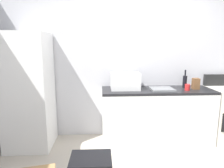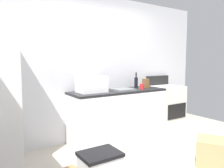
% 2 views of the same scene
% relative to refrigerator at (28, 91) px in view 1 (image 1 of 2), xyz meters
% --- Properties ---
extents(wall_back, '(5.00, 0.10, 2.60)m').
position_rel_refrigerator_xyz_m(wall_back, '(1.75, 0.40, 0.40)').
color(wall_back, silver).
rests_on(wall_back, ground_plane).
extents(kitchen_counter, '(1.80, 0.60, 0.90)m').
position_rel_refrigerator_xyz_m(kitchen_counter, '(2.05, 0.05, -0.45)').
color(kitchen_counter, white).
rests_on(kitchen_counter, ground_plane).
extents(refrigerator, '(0.68, 0.66, 1.80)m').
position_rel_refrigerator_xyz_m(refrigerator, '(0.00, 0.00, 0.00)').
color(refrigerator, white).
rests_on(refrigerator, ground_plane).
extents(microwave, '(0.46, 0.34, 0.27)m').
position_rel_refrigerator_xyz_m(microwave, '(1.52, 0.09, 0.14)').
color(microwave, white).
rests_on(microwave, kitchen_counter).
extents(sink_basin, '(0.36, 0.32, 0.03)m').
position_rel_refrigerator_xyz_m(sink_basin, '(2.11, -0.02, 0.02)').
color(sink_basin, slate).
rests_on(sink_basin, kitchen_counter).
extents(wine_bottle, '(0.07, 0.07, 0.30)m').
position_rel_refrigerator_xyz_m(wine_bottle, '(2.56, 0.17, 0.11)').
color(wine_bottle, black).
rests_on(wine_bottle, kitchen_counter).
extents(coffee_mug, '(0.08, 0.08, 0.10)m').
position_rel_refrigerator_xyz_m(coffee_mug, '(2.50, -0.06, 0.05)').
color(coffee_mug, red).
rests_on(coffee_mug, kitchen_counter).
extents(knife_block, '(0.10, 0.10, 0.18)m').
position_rel_refrigerator_xyz_m(knife_block, '(2.68, 0.03, 0.09)').
color(knife_block, brown).
rests_on(knife_block, kitchen_counter).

